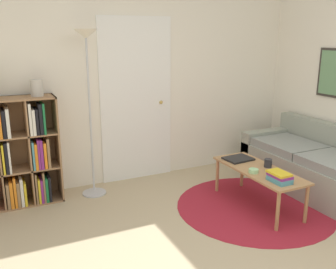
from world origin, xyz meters
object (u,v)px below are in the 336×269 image
(floor_lamp, at_px, (87,67))
(cup, at_px, (268,163))
(bowl, at_px, (254,171))
(bookshelf, at_px, (13,156))
(couch, at_px, (320,168))
(coffee_table, at_px, (259,173))
(vase_on_shelf, at_px, (37,88))
(laptop, at_px, (238,159))

(floor_lamp, bearing_deg, cup, -33.40)
(floor_lamp, relative_size, bowl, 18.15)
(bookshelf, distance_m, cup, 2.71)
(couch, relative_size, bowl, 18.14)
(coffee_table, bearing_deg, bowl, -151.66)
(bowl, bearing_deg, cup, 15.89)
(cup, bearing_deg, coffee_table, -178.66)
(cup, height_order, vase_on_shelf, vase_on_shelf)
(laptop, xyz_separation_m, bowl, (-0.11, -0.41, 0.01))
(bookshelf, height_order, vase_on_shelf, vase_on_shelf)
(floor_lamp, height_order, laptop, floor_lamp)
(floor_lamp, relative_size, vase_on_shelf, 10.68)
(bookshelf, relative_size, vase_on_shelf, 6.74)
(bowl, relative_size, cup, 1.13)
(bookshelf, relative_size, floor_lamp, 0.63)
(floor_lamp, xyz_separation_m, coffee_table, (1.50, -1.07, -1.08))
(cup, bearing_deg, floor_lamp, 146.60)
(couch, xyz_separation_m, vase_on_shelf, (-2.98, 1.11, 0.98))
(couch, relative_size, laptop, 5.79)
(floor_lamp, bearing_deg, couch, -22.57)
(coffee_table, bearing_deg, vase_on_shelf, 150.12)
(bookshelf, xyz_separation_m, floor_lamp, (0.82, -0.09, 0.90))
(floor_lamp, distance_m, vase_on_shelf, 0.57)
(bookshelf, bearing_deg, vase_on_shelf, 0.69)
(laptop, xyz_separation_m, cup, (0.14, -0.34, 0.04))
(bowl, distance_m, cup, 0.26)
(couch, bearing_deg, coffee_table, -176.96)
(couch, distance_m, vase_on_shelf, 3.33)
(bookshelf, xyz_separation_m, coffee_table, (2.33, -1.16, -0.18))
(floor_lamp, bearing_deg, vase_on_shelf, 170.19)
(couch, xyz_separation_m, coffee_table, (-0.96, -0.05, 0.11))
(coffee_table, bearing_deg, couch, 3.04)
(laptop, bearing_deg, couch, -16.97)
(coffee_table, xyz_separation_m, cup, (0.12, 0.00, 0.09))
(bowl, xyz_separation_m, cup, (0.24, 0.07, 0.02))
(vase_on_shelf, bearing_deg, laptop, -22.09)
(floor_lamp, bearing_deg, coffee_table, -35.54)
(vase_on_shelf, bearing_deg, bookshelf, -179.31)
(coffee_table, relative_size, laptop, 3.48)
(bookshelf, bearing_deg, floor_lamp, -6.02)
(bookshelf, bearing_deg, bowl, -29.12)
(floor_lamp, distance_m, cup, 2.18)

